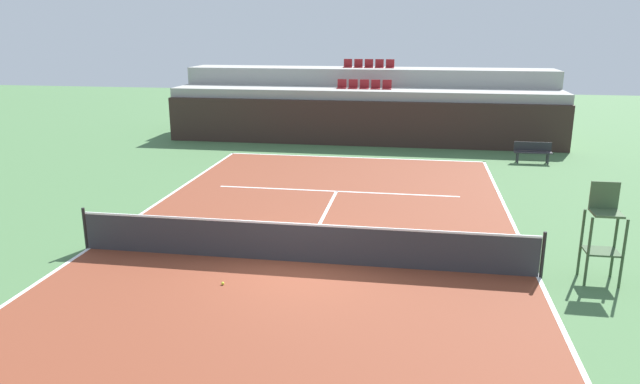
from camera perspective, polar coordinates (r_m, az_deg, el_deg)
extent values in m
plane|color=#477042|center=(14.20, -1.94, -6.78)|extent=(80.00, 80.00, 0.00)
cube|color=brown|center=(14.20, -1.94, -6.77)|extent=(11.00, 24.00, 0.01)
cube|color=white|center=(25.54, 3.31, 3.34)|extent=(11.00, 0.10, 0.00)
cube|color=white|center=(16.12, -21.39, -5.08)|extent=(0.10, 24.00, 0.00)
cube|color=white|center=(14.24, 20.31, -7.68)|extent=(0.10, 24.00, 0.00)
cube|color=white|center=(20.18, 1.61, 0.07)|extent=(8.26, 0.10, 0.00)
cube|color=white|center=(17.15, 0.15, -2.74)|extent=(0.10, 6.40, 0.00)
cube|color=#33231E|center=(28.03, 3.95, 6.60)|extent=(18.89, 0.30, 2.11)
cube|color=#9E9E99|center=(29.33, 4.21, 7.42)|extent=(18.89, 2.40, 2.55)
cube|color=#9E9E99|center=(31.65, 4.64, 8.78)|extent=(18.89, 2.40, 3.40)
cube|color=maroon|center=(29.29, 2.09, 9.99)|extent=(0.44, 0.44, 0.04)
cube|color=maroon|center=(29.47, 2.14, 10.45)|extent=(0.44, 0.04, 0.40)
cube|color=maroon|center=(29.23, 3.17, 9.96)|extent=(0.44, 0.44, 0.04)
cube|color=maroon|center=(29.41, 3.22, 10.42)|extent=(0.44, 0.04, 0.40)
cube|color=maroon|center=(29.18, 4.27, 9.93)|extent=(0.44, 0.44, 0.04)
cube|color=maroon|center=(29.35, 4.31, 10.40)|extent=(0.44, 0.04, 0.40)
cube|color=maroon|center=(29.13, 5.36, 9.90)|extent=(0.44, 0.44, 0.04)
cube|color=maroon|center=(29.31, 5.40, 10.36)|extent=(0.44, 0.04, 0.40)
cube|color=maroon|center=(29.10, 6.46, 9.86)|extent=(0.44, 0.44, 0.04)
cube|color=maroon|center=(29.28, 6.49, 10.33)|extent=(0.44, 0.04, 0.40)
cube|color=maroon|center=(31.60, 2.67, 11.94)|extent=(0.44, 0.44, 0.04)
cube|color=maroon|center=(31.79, 2.72, 12.35)|extent=(0.44, 0.04, 0.40)
cube|color=maroon|center=(31.54, 3.69, 11.92)|extent=(0.44, 0.44, 0.04)
cube|color=maroon|center=(31.73, 3.73, 12.33)|extent=(0.44, 0.04, 0.40)
cube|color=maroon|center=(31.49, 4.71, 11.89)|extent=(0.44, 0.44, 0.04)
cube|color=maroon|center=(31.68, 4.75, 12.31)|extent=(0.44, 0.04, 0.40)
cube|color=maroon|center=(31.45, 5.73, 11.86)|extent=(0.44, 0.44, 0.04)
cube|color=maroon|center=(31.64, 5.76, 12.28)|extent=(0.44, 0.04, 0.40)
cube|color=maroon|center=(31.42, 6.75, 11.83)|extent=(0.44, 0.44, 0.04)
cube|color=maroon|center=(31.61, 6.78, 12.25)|extent=(0.44, 0.04, 0.40)
cylinder|color=black|center=(15.97, -21.73, -3.28)|extent=(0.08, 0.08, 1.07)
cylinder|color=black|center=(14.06, 20.72, -5.68)|extent=(0.08, 0.08, 1.07)
cube|color=#333338|center=(14.03, -1.96, -5.01)|extent=(10.90, 0.02, 0.92)
cube|color=white|center=(13.87, -1.98, -3.13)|extent=(10.90, 0.04, 0.05)
cylinder|color=#334C2D|center=(13.91, 24.48, -5.31)|extent=(0.06, 0.06, 1.55)
cylinder|color=#334C2D|center=(14.11, 27.23, -5.36)|extent=(0.06, 0.06, 1.55)
cylinder|color=#334C2D|center=(14.45, 23.89, -4.48)|extent=(0.06, 0.06, 1.55)
cylinder|color=#334C2D|center=(14.65, 26.55, -4.54)|extent=(0.06, 0.06, 1.55)
cube|color=#334C2D|center=(14.30, 25.50, -5.20)|extent=(0.70, 0.60, 0.04)
cube|color=#3F5938|center=(14.04, 25.92, -1.85)|extent=(0.60, 0.60, 0.05)
cube|color=#3F5938|center=(14.21, 25.77, -0.26)|extent=(0.60, 0.04, 0.60)
cube|color=#232328|center=(25.95, 19.86, 3.62)|extent=(1.50, 0.40, 0.05)
cube|color=#232328|center=(26.08, 19.83, 4.18)|extent=(1.50, 0.04, 0.36)
cube|color=#2D2D33|center=(25.76, 18.55, 3.12)|extent=(0.06, 0.06, 0.42)
cube|color=#2D2D33|center=(25.98, 21.16, 2.98)|extent=(0.06, 0.06, 0.42)
cube|color=#2D2D33|center=(26.03, 18.46, 3.25)|extent=(0.06, 0.06, 0.42)
cube|color=#2D2D33|center=(26.25, 21.05, 3.11)|extent=(0.06, 0.06, 0.42)
sphere|color=#CCE033|center=(13.14, -9.36, -8.69)|extent=(0.07, 0.07, 0.07)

